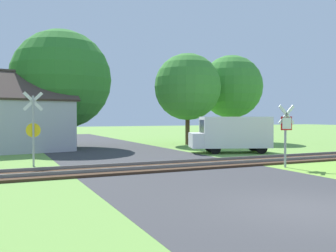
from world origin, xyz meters
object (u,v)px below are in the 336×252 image
object	(u,v)px
stop_sign_near	(286,130)
tree_right	(188,87)
tree_far	(231,87)
crossing_sign_far	(33,125)
tree_center	(61,80)
house	(2,123)
mail_truck	(232,133)

from	to	relation	value
stop_sign_near	tree_right	world-z (taller)	tree_right
tree_far	crossing_sign_far	bearing A→B (deg)	-149.33
tree_center	tree_far	distance (m)	15.06
stop_sign_near	tree_far	xyz separation A→B (m)	(7.78, 15.67, 3.29)
tree_center	stop_sign_near	bearing A→B (deg)	-64.27
house	mail_truck	size ratio (longest dim) A/B	1.77
crossing_sign_far	mail_truck	xyz separation A→B (m)	(11.78, 1.54, -0.63)
tree_far	stop_sign_near	bearing A→B (deg)	-116.40
house	tree_right	distance (m)	13.97
crossing_sign_far	tree_right	world-z (taller)	tree_right
tree_far	house	bearing A→B (deg)	-173.34
stop_sign_near	house	distance (m)	17.54
tree_far	tree_center	bearing A→B (deg)	-177.79
tree_far	mail_truck	size ratio (longest dim) A/B	1.49
mail_truck	tree_right	bearing A→B (deg)	14.15
tree_center	mail_truck	world-z (taller)	tree_center
tree_right	stop_sign_near	bearing A→B (deg)	-99.88
tree_right	house	bearing A→B (deg)	-177.85
mail_truck	tree_far	bearing A→B (deg)	-14.25
tree_far	mail_truck	xyz separation A→B (m)	(-6.04, -9.03, -3.71)
house	tree_right	xyz separation A→B (m)	(13.68, 0.51, 2.79)
crossing_sign_far	mail_truck	world-z (taller)	crossing_sign_far
crossing_sign_far	mail_truck	bearing A→B (deg)	9.84
tree_far	tree_right	bearing A→B (deg)	-162.28
stop_sign_near	tree_far	world-z (taller)	tree_far
house	tree_right	size ratio (longest dim) A/B	1.27
house	mail_truck	world-z (taller)	house
mail_truck	house	bearing A→B (deg)	81.88
stop_sign_near	tree_far	size ratio (longest dim) A/B	0.35
crossing_sign_far	house	xyz separation A→B (m)	(-1.21, 8.35, -0.01)
tree_far	mail_truck	world-z (taller)	tree_far
house	tree_far	bearing A→B (deg)	-3.15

